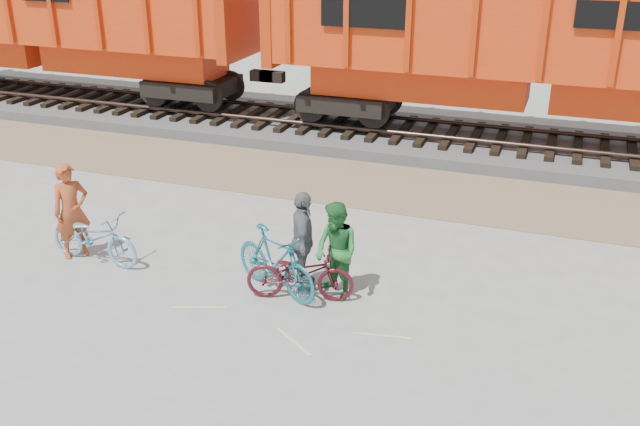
{
  "coord_description": "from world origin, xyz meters",
  "views": [
    {
      "loc": [
        4.23,
        -9.56,
        5.98
      ],
      "look_at": [
        0.25,
        1.5,
        0.93
      ],
      "focal_mm": 40.0,
      "sensor_mm": 36.0,
      "label": 1
    }
  ],
  "objects_px": {
    "hopper_car_left": "(45,12)",
    "bicycle_maroon": "(300,274)",
    "hopper_car_center": "(546,39)",
    "person_man": "(336,251)",
    "bicycle_blue": "(94,237)",
    "person_solo": "(71,211)",
    "bicycle_teal": "(275,261)",
    "person_woman": "(303,241)"
  },
  "relations": [
    {
      "from": "hopper_car_left",
      "to": "hopper_car_center",
      "type": "bearing_deg",
      "value": 0.0
    },
    {
      "from": "bicycle_blue",
      "to": "person_solo",
      "type": "height_order",
      "value": "person_solo"
    },
    {
      "from": "bicycle_blue",
      "to": "person_solo",
      "type": "relative_size",
      "value": 1.04
    },
    {
      "from": "person_man",
      "to": "bicycle_blue",
      "type": "bearing_deg",
      "value": -142.98
    },
    {
      "from": "hopper_car_left",
      "to": "bicycle_teal",
      "type": "distance_m",
      "value": 14.74
    },
    {
      "from": "person_woman",
      "to": "bicycle_teal",
      "type": "bearing_deg",
      "value": 107.63
    },
    {
      "from": "person_solo",
      "to": "person_woman",
      "type": "bearing_deg",
      "value": -49.55
    },
    {
      "from": "bicycle_blue",
      "to": "person_man",
      "type": "relative_size",
      "value": 1.12
    },
    {
      "from": "bicycle_teal",
      "to": "bicycle_maroon",
      "type": "xyz_separation_m",
      "value": [
        0.47,
        -0.09,
        -0.1
      ]
    },
    {
      "from": "bicycle_teal",
      "to": "bicycle_maroon",
      "type": "height_order",
      "value": "bicycle_teal"
    },
    {
      "from": "bicycle_teal",
      "to": "person_solo",
      "type": "height_order",
      "value": "person_solo"
    },
    {
      "from": "bicycle_blue",
      "to": "person_man",
      "type": "xyz_separation_m",
      "value": [
        4.53,
        0.29,
        0.34
      ]
    },
    {
      "from": "bicycle_teal",
      "to": "person_woman",
      "type": "height_order",
      "value": "person_woman"
    },
    {
      "from": "hopper_car_center",
      "to": "bicycle_teal",
      "type": "height_order",
      "value": "hopper_car_center"
    },
    {
      "from": "bicycle_teal",
      "to": "person_solo",
      "type": "bearing_deg",
      "value": 115.7
    },
    {
      "from": "bicycle_blue",
      "to": "bicycle_teal",
      "type": "relative_size",
      "value": 0.99
    },
    {
      "from": "hopper_car_left",
      "to": "bicycle_maroon",
      "type": "relative_size",
      "value": 7.88
    },
    {
      "from": "bicycle_teal",
      "to": "person_man",
      "type": "bearing_deg",
      "value": -52.91
    },
    {
      "from": "person_woman",
      "to": "bicycle_maroon",
      "type": "bearing_deg",
      "value": 171.46
    },
    {
      "from": "bicycle_teal",
      "to": "person_solo",
      "type": "distance_m",
      "value": 4.04
    },
    {
      "from": "person_man",
      "to": "person_woman",
      "type": "distance_m",
      "value": 0.64
    },
    {
      "from": "bicycle_blue",
      "to": "hopper_car_left",
      "type": "bearing_deg",
      "value": 45.4
    },
    {
      "from": "hopper_car_center",
      "to": "person_man",
      "type": "bearing_deg",
      "value": -106.01
    },
    {
      "from": "bicycle_maroon",
      "to": "person_woman",
      "type": "bearing_deg",
      "value": 0.01
    },
    {
      "from": "bicycle_teal",
      "to": "person_man",
      "type": "xyz_separation_m",
      "value": [
        1.0,
        0.2,
        0.26
      ]
    },
    {
      "from": "person_solo",
      "to": "hopper_car_center",
      "type": "bearing_deg",
      "value": -3.81
    },
    {
      "from": "hopper_car_center",
      "to": "bicycle_blue",
      "type": "bearing_deg",
      "value": -128.03
    },
    {
      "from": "hopper_car_left",
      "to": "bicycle_maroon",
      "type": "distance_m",
      "value": 15.18
    },
    {
      "from": "bicycle_blue",
      "to": "person_woman",
      "type": "distance_m",
      "value": 3.94
    },
    {
      "from": "hopper_car_left",
      "to": "bicycle_maroon",
      "type": "bearing_deg",
      "value": -36.82
    },
    {
      "from": "person_solo",
      "to": "person_woman",
      "type": "xyz_separation_m",
      "value": [
        4.4,
        0.31,
        -0.03
      ]
    },
    {
      "from": "hopper_car_left",
      "to": "bicycle_teal",
      "type": "xyz_separation_m",
      "value": [
        11.51,
        -8.88,
        -2.44
      ]
    },
    {
      "from": "person_solo",
      "to": "person_man",
      "type": "distance_m",
      "value": 5.03
    },
    {
      "from": "hopper_car_left",
      "to": "person_woman",
      "type": "relative_size",
      "value": 8.09
    },
    {
      "from": "hopper_car_center",
      "to": "bicycle_maroon",
      "type": "bearing_deg",
      "value": -108.62
    },
    {
      "from": "person_woman",
      "to": "hopper_car_center",
      "type": "bearing_deg",
      "value": -42.6
    },
    {
      "from": "person_solo",
      "to": "person_man",
      "type": "height_order",
      "value": "person_solo"
    },
    {
      "from": "bicycle_blue",
      "to": "person_solo",
      "type": "bearing_deg",
      "value": 82.45
    },
    {
      "from": "hopper_car_left",
      "to": "bicycle_blue",
      "type": "distance_m",
      "value": 12.27
    },
    {
      "from": "bicycle_teal",
      "to": "bicycle_maroon",
      "type": "bearing_deg",
      "value": -74.77
    },
    {
      "from": "bicycle_blue",
      "to": "bicycle_teal",
      "type": "distance_m",
      "value": 3.53
    },
    {
      "from": "hopper_car_center",
      "to": "person_man",
      "type": "distance_m",
      "value": 9.29
    }
  ]
}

